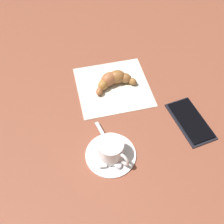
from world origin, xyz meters
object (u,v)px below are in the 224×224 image
(teaspoon, at_px, (113,151))
(saucer, at_px, (111,154))
(cell_phone, at_px, (190,121))
(croissant, at_px, (113,80))
(sugar_packet, at_px, (102,154))
(napkin, at_px, (113,87))
(espresso_cup, at_px, (111,150))

(teaspoon, bearing_deg, saucer, 121.99)
(cell_phone, bearing_deg, croissant, 48.26)
(sugar_packet, distance_m, napkin, 0.22)
(teaspoon, bearing_deg, espresso_cup, 152.33)
(teaspoon, height_order, croissant, croissant)
(teaspoon, xyz_separation_m, napkin, (0.21, -0.03, -0.01))
(saucer, relative_size, teaspoon, 0.86)
(saucer, bearing_deg, napkin, -10.11)
(teaspoon, height_order, sugar_packet, teaspoon)
(sugar_packet, height_order, napkin, sugar_packet)
(napkin, bearing_deg, saucer, 169.89)
(cell_phone, bearing_deg, espresso_cup, 107.94)
(napkin, bearing_deg, teaspoon, 171.04)
(teaspoon, height_order, napkin, teaspoon)
(saucer, distance_m, cell_phone, 0.23)
(sugar_packet, relative_size, cell_phone, 0.44)
(espresso_cup, xyz_separation_m, sugar_packet, (0.00, 0.02, -0.02))
(sugar_packet, height_order, cell_phone, sugar_packet)
(napkin, xyz_separation_m, cell_phone, (-0.15, -0.18, 0.00))
(espresso_cup, distance_m, croissant, 0.23)
(teaspoon, distance_m, sugar_packet, 0.03)
(croissant, relative_size, cell_phone, 0.80)
(croissant, bearing_deg, teaspoon, 170.81)
(napkin, distance_m, croissant, 0.02)
(espresso_cup, relative_size, teaspoon, 0.54)
(saucer, relative_size, sugar_packet, 1.76)
(sugar_packet, distance_m, cell_phone, 0.25)
(espresso_cup, height_order, sugar_packet, espresso_cup)
(espresso_cup, relative_size, sugar_packet, 1.10)
(sugar_packet, distance_m, croissant, 0.23)
(espresso_cup, relative_size, napkin, 0.37)
(sugar_packet, bearing_deg, cell_phone, 107.47)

